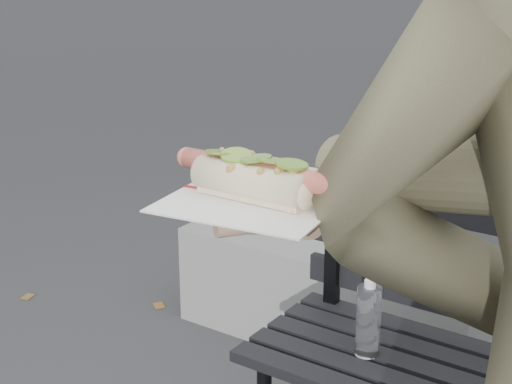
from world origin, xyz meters
TOP-DOWN VIEW (x-y plane):
  - concrete_block at (-0.87, 1.66)m, footprint 1.20×0.40m
  - held_hotdog at (0.14, -0.01)m, footprint 0.63×0.31m

SIDE VIEW (x-z plane):
  - concrete_block at x=-0.87m, z-range 0.00..0.40m
  - held_hotdog at x=0.14m, z-range 1.18..1.38m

